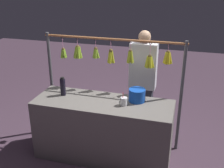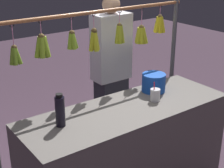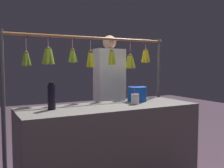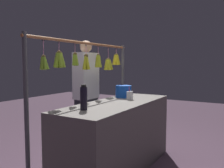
{
  "view_description": "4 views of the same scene",
  "coord_description": "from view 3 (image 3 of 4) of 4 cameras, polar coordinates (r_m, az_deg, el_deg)",
  "views": [
    {
      "loc": [
        -1.0,
        3.05,
        2.39
      ],
      "look_at": [
        -0.12,
        0.0,
        1.09
      ],
      "focal_mm": 44.16,
      "sensor_mm": 36.0,
      "label": 1
    },
    {
      "loc": [
        1.6,
        1.97,
        2.05
      ],
      "look_at": [
        0.16,
        0.0,
        1.08
      ],
      "focal_mm": 55.0,
      "sensor_mm": 36.0,
      "label": 2
    },
    {
      "loc": [
        1.2,
        2.28,
        1.24
      ],
      "look_at": [
        -0.02,
        0.0,
        1.05
      ],
      "focal_mm": 41.23,
      "sensor_mm": 36.0,
      "label": 3
    },
    {
      "loc": [
        2.47,
        1.4,
        1.29
      ],
      "look_at": [
        0.13,
        0.0,
        1.06
      ],
      "focal_mm": 38.45,
      "sensor_mm": 36.0,
      "label": 4
    }
  ],
  "objects": [
    {
      "name": "market_counter",
      "position": [
        2.71,
        -0.37,
        -13.58
      ],
      "size": [
        1.81,
        0.63,
        0.83
      ],
      "primitive_type": "cube",
      "color": "#66605B",
      "rests_on": "ground"
    },
    {
      "name": "display_rack",
      "position": [
        2.99,
        -3.86,
        2.71
      ],
      "size": [
        1.99,
        0.13,
        1.59
      ],
      "color": "#4C4C51",
      "rests_on": "ground"
    },
    {
      "name": "water_bottle",
      "position": [
        2.44,
        -13.26,
        -2.72
      ],
      "size": [
        0.07,
        0.07,
        0.25
      ],
      "color": "black",
      "rests_on": "market_counter"
    },
    {
      "name": "blue_bucket",
      "position": [
        2.93,
        5.57,
        -2.23
      ],
      "size": [
        0.21,
        0.21,
        0.17
      ],
      "primitive_type": "cylinder",
      "color": "#1549B7",
      "rests_on": "market_counter"
    },
    {
      "name": "drink_cup",
      "position": [
        2.72,
        5.14,
        -3.33
      ],
      "size": [
        0.09,
        0.09,
        0.17
      ],
      "color": "silver",
      "rests_on": "market_counter"
    },
    {
      "name": "vendor_person",
      "position": [
        3.45,
        -0.54,
        -3.04
      ],
      "size": [
        0.39,
        0.21,
        1.64
      ],
      "color": "#2D2D38",
      "rests_on": "ground"
    }
  ]
}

